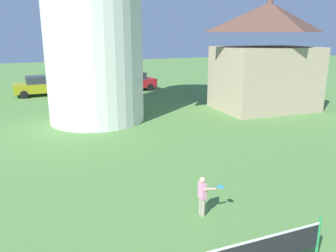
# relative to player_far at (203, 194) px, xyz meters

# --- Properties ---
(player_far) EXTENTS (0.70, 0.43, 1.13)m
(player_far) POSITION_rel_player_far_xyz_m (0.00, 0.00, 0.00)
(player_far) COLOR #9E937F
(player_far) RESTS_ON ground_plane
(parked_car_mustard) EXTENTS (4.47, 2.03, 1.56)m
(parked_car_mustard) POSITION_rel_player_far_xyz_m (-2.90, 21.60, 0.17)
(parked_car_mustard) COLOR #999919
(parked_car_mustard) RESTS_ON ground_plane
(parked_car_red) EXTENTS (4.35, 2.26, 1.56)m
(parked_car_red) POSITION_rel_player_far_xyz_m (4.24, 21.15, 0.17)
(parked_car_red) COLOR red
(parked_car_red) RESTS_ON ground_plane
(chapel) EXTENTS (6.47, 4.85, 7.60)m
(chapel) POSITION_rel_player_far_xyz_m (10.20, 10.80, 2.64)
(chapel) COLOR tan
(chapel) RESTS_ON ground_plane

